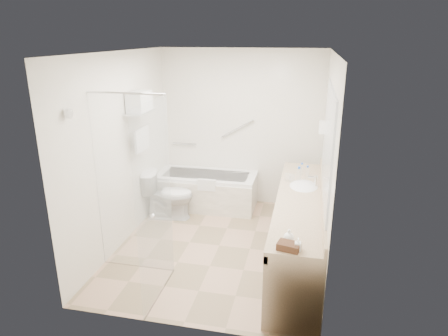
% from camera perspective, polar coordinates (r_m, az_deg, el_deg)
% --- Properties ---
extents(floor, '(3.20, 3.20, 0.00)m').
position_cam_1_polar(floor, '(5.45, -0.68, -11.01)').
color(floor, tan).
rests_on(floor, ground).
extents(ceiling, '(2.60, 3.20, 0.10)m').
position_cam_1_polar(ceiling, '(4.75, -0.80, 16.26)').
color(ceiling, silver).
rests_on(ceiling, wall_back).
extents(wall_back, '(2.60, 0.10, 2.50)m').
position_cam_1_polar(wall_back, '(6.48, 2.45, 5.68)').
color(wall_back, silver).
rests_on(wall_back, ground).
extents(wall_front, '(2.60, 0.10, 2.50)m').
position_cam_1_polar(wall_front, '(3.51, -6.61, -5.76)').
color(wall_front, silver).
rests_on(wall_front, ground).
extents(wall_left, '(0.10, 3.20, 2.50)m').
position_cam_1_polar(wall_left, '(5.39, -14.35, 2.46)').
color(wall_left, silver).
rests_on(wall_left, ground).
extents(wall_right, '(0.10, 3.20, 2.50)m').
position_cam_1_polar(wall_right, '(4.85, 14.42, 0.67)').
color(wall_right, silver).
rests_on(wall_right, ground).
extents(bathtub, '(1.60, 0.73, 0.59)m').
position_cam_1_polar(bathtub, '(6.53, -2.54, -3.18)').
color(bathtub, white).
rests_on(bathtub, floor).
extents(grab_bar_short, '(0.40, 0.03, 0.03)m').
position_cam_1_polar(grab_bar_short, '(6.73, -5.65, 3.47)').
color(grab_bar_short, silver).
rests_on(grab_bar_short, wall_back).
extents(grab_bar_long, '(0.53, 0.03, 0.33)m').
position_cam_1_polar(grab_bar_long, '(6.45, 1.95, 5.62)').
color(grab_bar_long, silver).
rests_on(grab_bar_long, wall_back).
extents(shower_enclosure, '(0.96, 0.91, 2.11)m').
position_cam_1_polar(shower_enclosure, '(4.38, -11.56, -3.61)').
color(shower_enclosure, silver).
rests_on(shower_enclosure, floor).
extents(towel_shelf, '(0.24, 0.55, 0.81)m').
position_cam_1_polar(towel_shelf, '(5.53, -11.95, 8.41)').
color(towel_shelf, silver).
rests_on(towel_shelf, wall_left).
extents(vanity_counter, '(0.55, 2.70, 0.95)m').
position_cam_1_polar(vanity_counter, '(4.92, 10.68, -6.41)').
color(vanity_counter, tan).
rests_on(vanity_counter, floor).
extents(sink, '(0.40, 0.52, 0.14)m').
position_cam_1_polar(sink, '(5.22, 11.29, -2.82)').
color(sink, white).
rests_on(sink, vanity_counter).
extents(faucet, '(0.03, 0.03, 0.14)m').
position_cam_1_polar(faucet, '(5.18, 12.97, -1.80)').
color(faucet, silver).
rests_on(faucet, vanity_counter).
extents(mirror, '(0.02, 2.00, 1.20)m').
position_cam_1_polar(mirror, '(4.62, 14.64, 3.66)').
color(mirror, '#AFB5BC').
rests_on(mirror, wall_right).
extents(hairdryer_unit, '(0.08, 0.10, 0.18)m').
position_cam_1_polar(hairdryer_unit, '(5.81, 13.82, 5.69)').
color(hairdryer_unit, white).
rests_on(hairdryer_unit, wall_right).
extents(toilet, '(0.80, 0.51, 0.73)m').
position_cam_1_polar(toilet, '(6.15, -7.91, -3.86)').
color(toilet, white).
rests_on(toilet, floor).
extents(amenity_basket, '(0.22, 0.17, 0.07)m').
position_cam_1_polar(amenity_basket, '(3.69, 9.24, -10.97)').
color(amenity_basket, '#3F2516').
rests_on(amenity_basket, vanity_counter).
extents(soap_bottle_a, '(0.06, 0.13, 0.06)m').
position_cam_1_polar(soap_bottle_a, '(3.70, 10.49, -11.13)').
color(soap_bottle_a, white).
rests_on(soap_bottle_a, vanity_counter).
extents(soap_bottle_b, '(0.13, 0.15, 0.10)m').
position_cam_1_polar(soap_bottle_b, '(3.81, 9.24, -9.69)').
color(soap_bottle_b, white).
rests_on(soap_bottle_b, vanity_counter).
extents(water_bottle_left, '(0.05, 0.05, 0.17)m').
position_cam_1_polar(water_bottle_left, '(5.58, 11.04, -0.20)').
color(water_bottle_left, silver).
rests_on(water_bottle_left, vanity_counter).
extents(water_bottle_mid, '(0.07, 0.07, 0.22)m').
position_cam_1_polar(water_bottle_mid, '(5.29, 10.63, -1.01)').
color(water_bottle_mid, silver).
rests_on(water_bottle_mid, vanity_counter).
extents(water_bottle_right, '(0.06, 0.06, 0.18)m').
position_cam_1_polar(water_bottle_right, '(5.46, 11.81, -0.64)').
color(water_bottle_right, silver).
rests_on(water_bottle_right, vanity_counter).
extents(drinking_glass_near, '(0.08, 0.08, 0.10)m').
position_cam_1_polar(drinking_glass_near, '(5.31, 9.69, -1.43)').
color(drinking_glass_near, silver).
rests_on(drinking_glass_near, vanity_counter).
extents(drinking_glass_far, '(0.09, 0.09, 0.10)m').
position_cam_1_polar(drinking_glass_far, '(5.33, 9.08, -1.30)').
color(drinking_glass_far, silver).
rests_on(drinking_glass_far, vanity_counter).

